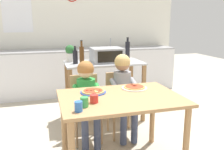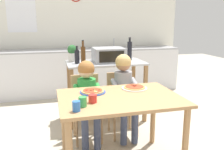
% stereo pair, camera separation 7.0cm
% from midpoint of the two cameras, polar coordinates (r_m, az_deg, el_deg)
% --- Properties ---
extents(ground_plane, '(12.28, 12.28, 0.00)m').
position_cam_midpoint_polar(ground_plane, '(3.74, -4.60, -10.53)').
color(ground_plane, '#B7AD99').
extents(back_wall_tiled, '(4.50, 0.14, 2.70)m').
position_cam_midpoint_polar(back_wall_tiled, '(5.32, -9.17, 11.28)').
color(back_wall_tiled, white).
rests_on(back_wall_tiled, ground).
extents(kitchen_counter, '(4.05, 0.60, 1.11)m').
position_cam_midpoint_polar(kitchen_counter, '(5.01, -8.15, 0.91)').
color(kitchen_counter, silver).
rests_on(kitchen_counter, ground).
extents(kitchen_island_cart, '(1.14, 0.60, 0.88)m').
position_cam_midpoint_polar(kitchen_island_cart, '(3.60, -2.44, -1.42)').
color(kitchen_island_cart, '#B7BABF').
rests_on(kitchen_island_cart, ground).
extents(toaster_oven, '(0.45, 0.40, 0.21)m').
position_cam_midpoint_polar(toaster_oven, '(3.55, -1.84, 4.82)').
color(toaster_oven, '#999BA0').
rests_on(toaster_oven, kitchen_island_cart).
extents(bottle_clear_vinegar, '(0.07, 0.07, 0.25)m').
position_cam_midpoint_polar(bottle_clear_vinegar, '(3.44, -9.32, 4.37)').
color(bottle_clear_vinegar, black).
rests_on(bottle_clear_vinegar, kitchen_island_cart).
extents(bottle_dark_olive_oil, '(0.07, 0.07, 0.35)m').
position_cam_midpoint_polar(bottle_dark_olive_oil, '(3.72, 3.17, 5.91)').
color(bottle_dark_olive_oil, black).
rests_on(bottle_dark_olive_oil, kitchen_island_cart).
extents(bottle_tall_green_wine, '(0.06, 0.06, 0.35)m').
position_cam_midpoint_polar(bottle_tall_green_wine, '(3.22, -7.83, 4.58)').
color(bottle_tall_green_wine, '#4C2D14').
rests_on(bottle_tall_green_wine, kitchen_island_cart).
extents(potted_herb_plant, '(0.14, 0.14, 0.25)m').
position_cam_midpoint_polar(potted_herb_plant, '(3.63, -10.49, 5.26)').
color(potted_herb_plant, beige).
rests_on(potted_herb_plant, kitchen_island_cart).
extents(dining_table, '(1.18, 0.84, 0.75)m').
position_cam_midpoint_polar(dining_table, '(2.40, 1.18, -7.67)').
color(dining_table, '#AD7F51').
rests_on(dining_table, ground).
extents(dining_chair_left, '(0.36, 0.36, 0.81)m').
position_cam_midpoint_polar(dining_chair_left, '(3.02, -6.98, -6.61)').
color(dining_chair_left, tan).
rests_on(dining_chair_left, ground).
extents(dining_chair_right, '(0.36, 0.36, 0.81)m').
position_cam_midpoint_polar(dining_chair_right, '(3.15, 1.40, -5.71)').
color(dining_chair_right, tan).
rests_on(dining_chair_right, ground).
extents(child_in_green_shirt, '(0.32, 0.42, 1.00)m').
position_cam_midpoint_polar(child_in_green_shirt, '(2.85, -6.68, -3.97)').
color(child_in_green_shirt, '#424C6B').
rests_on(child_in_green_shirt, ground).
extents(child_in_grey_shirt, '(0.32, 0.42, 1.06)m').
position_cam_midpoint_polar(child_in_grey_shirt, '(2.98, 2.10, -2.59)').
color(child_in_grey_shirt, '#424C6B').
rests_on(child_in_grey_shirt, ground).
extents(pizza_plate_blue_rimmed, '(0.26, 0.26, 0.03)m').
position_cam_midpoint_polar(pizza_plate_blue_rimmed, '(2.48, -5.33, -3.96)').
color(pizza_plate_blue_rimmed, '#3356B7').
rests_on(pizza_plate_blue_rimmed, dining_table).
extents(pizza_plate_white, '(0.28, 0.28, 0.03)m').
position_cam_midpoint_polar(pizza_plate_white, '(2.63, 4.59, -2.96)').
color(pizza_plate_white, white).
rests_on(pizza_plate_white, dining_table).
extents(drinking_cup_green, '(0.07, 0.07, 0.09)m').
position_cam_midpoint_polar(drinking_cup_green, '(2.09, -7.56, -6.39)').
color(drinking_cup_green, green).
rests_on(drinking_cup_green, dining_table).
extents(drinking_cup_blue, '(0.07, 0.07, 0.09)m').
position_cam_midpoint_polar(drinking_cup_blue, '(1.99, -8.99, -7.41)').
color(drinking_cup_blue, blue).
rests_on(drinking_cup_blue, dining_table).
extents(drinking_cup_red, '(0.08, 0.08, 0.08)m').
position_cam_midpoint_polar(drinking_cup_red, '(2.18, -5.22, -5.63)').
color(drinking_cup_red, red).
rests_on(drinking_cup_red, dining_table).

